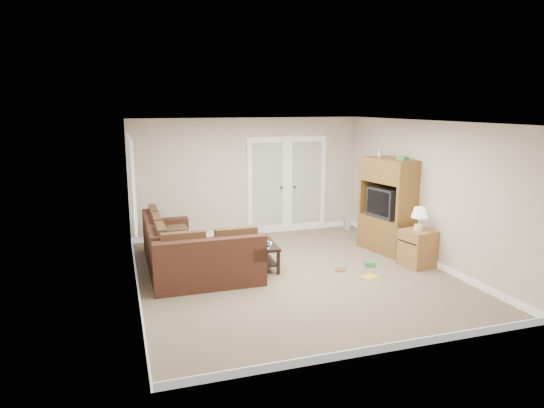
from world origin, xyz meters
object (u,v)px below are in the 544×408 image
object	(u,v)px
coffee_table	(258,253)
tv_armoire	(389,205)
sectional_sofa	(186,254)
side_cabinet	(418,245)

from	to	relation	value
coffee_table	tv_armoire	distance (m)	2.71
sectional_sofa	tv_armoire	distance (m)	3.91
sectional_sofa	side_cabinet	size ratio (longest dim) A/B	2.50
sectional_sofa	coffee_table	xyz separation A→B (m)	(1.24, -0.05, -0.08)
tv_armoire	coffee_table	bearing A→B (deg)	171.38
coffee_table	tv_armoire	world-z (taller)	tv_armoire
side_cabinet	sectional_sofa	bearing A→B (deg)	155.90
tv_armoire	side_cabinet	distance (m)	1.10
tv_armoire	side_cabinet	size ratio (longest dim) A/B	1.83
sectional_sofa	side_cabinet	xyz separation A→B (m)	(3.87, -0.90, 0.06)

